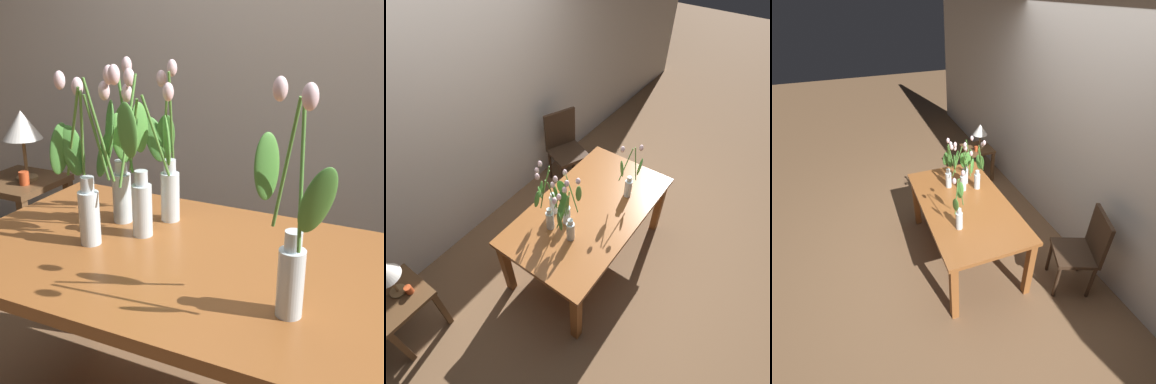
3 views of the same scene
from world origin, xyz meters
The scene contains 11 objects.
ground_plane centered at (0.00, 0.00, 0.00)m, with size 18.00×18.00×0.00m, color brown.
room_wall_rear centered at (0.00, 1.30, 1.35)m, with size 9.00×0.10×2.70m, color beige.
dining_table centered at (0.00, 0.00, 0.65)m, with size 1.60×0.90×0.74m.
tulip_vase_0 centered at (-0.37, 0.16, 0.93)m, with size 0.20×0.15×0.58m.
tulip_vase_1 centered at (-0.25, 0.07, 0.96)m, with size 0.24×0.27×0.58m.
tulip_vase_2 centered at (0.33, -0.19, 0.94)m, with size 0.24×0.17×0.59m.
tulip_vase_3 centered at (-0.38, -0.03, 0.97)m, with size 0.21×0.17×0.57m.
tulip_vase_4 centered at (-0.25, 0.25, 0.92)m, with size 0.17×0.14×0.57m.
dining_chair centered at (0.83, 0.94, 0.52)m, with size 0.52×0.52×0.93m.
side_table centered at (-1.51, 0.79, 0.43)m, with size 0.44×0.44×0.55m.
pillar_candle centered at (-1.41, 0.73, 0.59)m, with size 0.06×0.06×0.07m, color #CC4C23.
Camera 2 is at (-1.62, -1.05, 2.90)m, focal length 30.13 mm.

